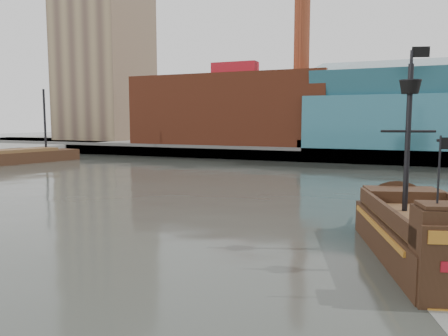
% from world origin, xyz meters
% --- Properties ---
extents(ground, '(400.00, 400.00, 0.00)m').
position_xyz_m(ground, '(0.00, 0.00, 0.00)').
color(ground, '#292C26').
rests_on(ground, ground).
extents(promenade_far, '(220.00, 60.00, 2.00)m').
position_xyz_m(promenade_far, '(0.00, 92.00, 1.00)').
color(promenade_far, slate).
rests_on(promenade_far, ground).
extents(seawall, '(220.00, 1.00, 2.60)m').
position_xyz_m(seawall, '(0.00, 62.50, 1.30)').
color(seawall, '#4C4C49').
rests_on(seawall, ground).
extents(skyline, '(149.00, 45.00, 62.00)m').
position_xyz_m(skyline, '(5.21, 84.56, 24.55)').
color(skyline, '#7F6B4C').
rests_on(skyline, promenade_far).
extents(pirate_ship, '(9.64, 17.64, 12.66)m').
position_xyz_m(pirate_ship, '(14.27, 8.77, 1.15)').
color(pirate_ship, black).
rests_on(pirate_ship, ground).
extents(docked_vessel, '(9.53, 22.88, 15.18)m').
position_xyz_m(docked_vessel, '(-50.90, 40.14, 0.97)').
color(docked_vessel, black).
rests_on(docked_vessel, ground).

